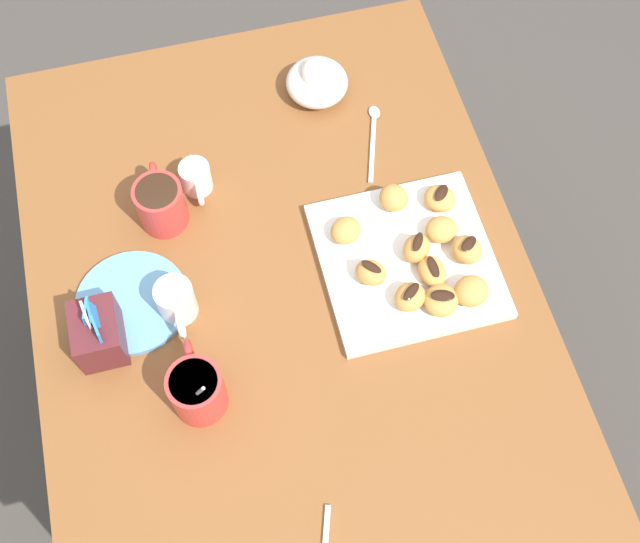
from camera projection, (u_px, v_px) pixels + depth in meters
The scene contains 29 objects.
ground_plane at pixel (295, 414), 1.95m from camera, with size 8.00×8.00×0.00m, color #423D38.
dining_table at pixel (285, 315), 1.41m from camera, with size 1.07×0.80×0.73m.
pastry_plate_square at pixel (407, 261), 1.30m from camera, with size 0.28×0.28×0.02m, color white.
coffee_mug_red_left at pixel (197, 389), 1.16m from camera, with size 0.12×0.08×0.14m.
coffee_mug_red_right at pixel (160, 203), 1.30m from camera, with size 0.12×0.08×0.09m.
cream_pitcher_white at pixel (176, 301), 1.23m from camera, with size 0.10×0.06×0.07m.
sugar_caddy at pixel (98, 333), 1.21m from camera, with size 0.09×0.07×0.11m.
ice_cream_bowl at pixel (317, 81), 1.43m from camera, with size 0.11×0.11×0.08m.
chocolate_sauce_pitcher at pixel (196, 177), 1.34m from camera, with size 0.09×0.05×0.06m.
saucer_sky_left at pixel (132, 302), 1.27m from camera, with size 0.18×0.18×0.01m, color #66A8DB.
loose_spoon_by_plate at pixel (373, 134), 1.42m from camera, with size 0.16×0.06×0.01m.
beignet_0 at pixel (441, 230), 1.30m from camera, with size 0.05×0.05×0.03m, color #D19347.
beignet_1 at pixel (432, 271), 1.26m from camera, with size 0.06×0.04×0.03m, color #D19347.
chocolate_drizzle_1 at pixel (433, 267), 1.25m from camera, with size 0.04×0.01×0.01m, color black.
beignet_2 at pixel (371, 273), 1.26m from camera, with size 0.05×0.04×0.04m, color #D19347.
chocolate_drizzle_2 at pixel (372, 267), 1.24m from camera, with size 0.04×0.01×0.01m, color black.
beignet_3 at pixel (410, 297), 1.24m from camera, with size 0.05×0.05×0.04m, color #D19347.
chocolate_drizzle_3 at pixel (411, 292), 1.22m from camera, with size 0.04×0.02×0.01m, color black.
beignet_4 at pixel (441, 300), 1.24m from camera, with size 0.05×0.06×0.03m, color #D19347.
chocolate_drizzle_4 at pixel (443, 296), 1.22m from camera, with size 0.04×0.02×0.01m, color black.
beignet_5 at pixel (394, 198), 1.32m from camera, with size 0.05×0.05×0.04m, color #D19347.
beignet_6 at pixel (416, 248), 1.28m from camera, with size 0.05×0.04×0.04m, color #D19347.
chocolate_drizzle_6 at pixel (418, 242), 1.26m from camera, with size 0.04×0.01×0.01m, color black.
beignet_7 at pixel (471, 291), 1.25m from camera, with size 0.06×0.05×0.04m, color #D19347.
beignet_8 at pixel (346, 230), 1.30m from camera, with size 0.05×0.05×0.03m, color #D19347.
beignet_9 at pixel (467, 250), 1.28m from camera, with size 0.05×0.05×0.04m, color #D19347.
chocolate_drizzle_9 at pixel (469, 244), 1.26m from camera, with size 0.03×0.02×0.01m, color black.
beignet_10 at pixel (440, 198), 1.32m from camera, with size 0.05×0.05×0.03m, color #D19347.
chocolate_drizzle_10 at pixel (441, 193), 1.31m from camera, with size 0.03×0.02×0.01m, color black.
Camera 1 is at (-0.56, 0.08, 1.90)m, focal length 45.09 mm.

